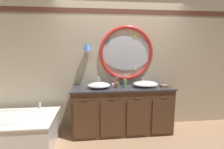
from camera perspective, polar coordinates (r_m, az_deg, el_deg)
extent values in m
plane|color=tan|center=(3.33, 4.41, -20.42)|extent=(14.00, 14.00, 0.00)
cube|color=beige|center=(3.50, 2.85, 3.49)|extent=(6.40, 0.08, 2.60)
cube|color=brown|center=(3.51, 3.11, 20.23)|extent=(6.27, 0.01, 0.09)
ellipsoid|color=silver|center=(3.45, 4.89, 7.11)|extent=(1.01, 0.02, 0.70)
torus|color=red|center=(3.45, 4.91, 7.11)|extent=(1.08, 0.07, 1.08)
cube|color=yellow|center=(3.57, 12.94, 7.62)|extent=(0.05, 0.01, 0.05)
cube|color=yellow|center=(3.48, 7.69, 12.52)|extent=(0.05, 0.01, 0.05)
cube|color=#2866B7|center=(3.39, -1.32, 11.10)|extent=(0.05, 0.01, 0.05)
cube|color=orange|center=(3.39, -2.11, 3.83)|extent=(0.04, 0.01, 0.04)
cube|color=silver|center=(3.51, 7.81, 1.75)|extent=(0.05, 0.01, 0.05)
cylinder|color=#4C3823|center=(3.36, -8.10, 9.57)|extent=(0.02, 0.09, 0.02)
cone|color=blue|center=(3.31, -8.12, 9.23)|extent=(0.17, 0.17, 0.14)
cube|color=brown|center=(3.39, 3.39, -11.82)|extent=(1.87, 0.55, 0.86)
cube|color=#38383D|center=(3.26, 3.46, -4.48)|extent=(1.90, 0.59, 0.03)
cube|color=#38383D|center=(3.53, 2.70, -4.67)|extent=(1.87, 0.02, 0.11)
cube|color=brown|center=(3.10, -8.97, -14.83)|extent=(0.39, 0.02, 0.65)
cylinder|color=#422D1E|center=(2.96, -9.16, -8.35)|extent=(0.10, 0.01, 0.01)
cube|color=brown|center=(3.11, -0.07, -14.61)|extent=(0.39, 0.02, 0.65)
cylinder|color=#422D1E|center=(2.97, -0.04, -8.15)|extent=(0.10, 0.01, 0.01)
cube|color=brown|center=(3.20, 8.54, -14.08)|extent=(0.39, 0.02, 0.65)
cylinder|color=#422D1E|center=(3.06, 8.76, -7.76)|extent=(0.10, 0.01, 0.01)
cube|color=brown|center=(3.34, 16.51, -13.31)|extent=(0.39, 0.02, 0.65)
cylinder|color=#422D1E|center=(3.21, 16.89, -7.25)|extent=(0.10, 0.01, 0.01)
cube|color=white|center=(3.43, -31.46, -16.14)|extent=(1.53, 0.89, 0.50)
ellipsoid|color=white|center=(3.36, -31.75, -12.98)|extent=(1.26, 0.69, 0.28)
cube|color=white|center=(3.34, -31.80, -12.34)|extent=(1.56, 0.92, 0.02)
cylinder|color=silver|center=(3.51, -22.87, -9.56)|extent=(0.04, 0.04, 0.11)
cylinder|color=silver|center=(3.36, -31.75, -12.98)|extent=(0.04, 0.04, 0.01)
ellipsoid|color=white|center=(3.17, -4.32, -3.58)|extent=(0.39, 0.31, 0.11)
torus|color=white|center=(3.17, -4.32, -3.54)|extent=(0.41, 0.41, 0.02)
cylinder|color=silver|center=(3.17, -4.32, -3.54)|extent=(0.03, 0.03, 0.01)
ellipsoid|color=white|center=(3.32, 11.08, -3.10)|extent=(0.44, 0.32, 0.12)
torus|color=white|center=(3.32, 11.08, -3.05)|extent=(0.46, 0.46, 0.02)
cylinder|color=silver|center=(3.32, 11.08, -3.05)|extent=(0.03, 0.03, 0.01)
cylinder|color=silver|center=(3.41, -4.46, -3.48)|extent=(0.05, 0.05, 0.02)
cylinder|color=silver|center=(3.39, -4.47, -2.14)|extent=(0.02, 0.02, 0.14)
sphere|color=silver|center=(3.38, -4.49, -0.95)|extent=(0.03, 0.03, 0.03)
cylinder|color=silver|center=(3.32, -4.45, -1.13)|extent=(0.02, 0.12, 0.02)
cylinder|color=silver|center=(3.40, -5.74, -3.17)|extent=(0.04, 0.04, 0.06)
cylinder|color=silver|center=(3.40, -3.18, -3.12)|extent=(0.04, 0.04, 0.06)
cube|color=silver|center=(3.39, -5.75, -2.61)|extent=(0.05, 0.01, 0.01)
cube|color=silver|center=(3.40, -3.19, -2.56)|extent=(0.05, 0.01, 0.01)
cylinder|color=silver|center=(3.55, 9.94, -3.09)|extent=(0.05, 0.05, 0.02)
cylinder|color=silver|center=(3.53, 9.96, -2.04)|extent=(0.02, 0.02, 0.11)
sphere|color=silver|center=(3.52, 9.99, -1.15)|extent=(0.03, 0.03, 0.03)
cylinder|color=silver|center=(3.48, 10.21, -1.29)|extent=(0.02, 0.10, 0.02)
cylinder|color=silver|center=(3.52, 8.75, -2.81)|extent=(0.04, 0.04, 0.06)
cylinder|color=silver|center=(3.56, 11.12, -2.73)|extent=(0.04, 0.04, 0.06)
cube|color=silver|center=(3.51, 8.77, -2.27)|extent=(0.05, 0.01, 0.01)
cube|color=silver|center=(3.56, 11.14, -2.20)|extent=(0.05, 0.01, 0.01)
cylinder|color=#996647|center=(3.19, 1.57, -3.64)|extent=(0.09, 0.09, 0.09)
torus|color=#996647|center=(3.18, 1.57, -2.83)|extent=(0.10, 0.10, 0.01)
cylinder|color=green|center=(3.18, 1.97, -2.64)|extent=(0.02, 0.03, 0.18)
cube|color=white|center=(3.16, 1.98, -0.82)|extent=(0.02, 0.02, 0.02)
cylinder|color=yellow|center=(3.17, 1.26, -2.72)|extent=(0.02, 0.01, 0.18)
cube|color=white|center=(3.16, 1.27, -0.96)|extent=(0.02, 0.02, 0.02)
cylinder|color=slate|center=(3.44, 4.25, -2.71)|extent=(0.08, 0.08, 0.09)
torus|color=slate|center=(3.44, 4.26, -1.95)|extent=(0.09, 0.09, 0.01)
cylinder|color=pink|center=(3.44, 4.60, -1.77)|extent=(0.03, 0.02, 0.18)
cube|color=white|center=(3.42, 4.62, -0.08)|extent=(0.02, 0.02, 0.02)
cylinder|color=pink|center=(3.45, 4.20, -1.70)|extent=(0.01, 0.03, 0.19)
cube|color=white|center=(3.43, 4.22, 0.01)|extent=(0.02, 0.02, 0.02)
cylinder|color=yellow|center=(3.44, 3.92, -2.01)|extent=(0.03, 0.02, 0.15)
cube|color=white|center=(3.42, 3.94, -0.56)|extent=(0.02, 0.02, 0.02)
cylinder|color=purple|center=(3.42, 4.32, -2.00)|extent=(0.02, 0.03, 0.16)
cube|color=white|center=(3.40, 4.34, -0.48)|extent=(0.02, 0.02, 0.02)
cylinder|color=#6BAD66|center=(3.23, 4.35, -2.99)|extent=(0.05, 0.05, 0.15)
cylinder|color=silver|center=(3.21, 4.37, -1.51)|extent=(0.03, 0.03, 0.02)
cylinder|color=silver|center=(3.19, 4.43, -1.32)|extent=(0.01, 0.04, 0.01)
cube|color=#936B56|center=(3.41, 16.95, -3.81)|extent=(0.14, 0.13, 0.02)
cube|color=#936B56|center=(3.41, 16.97, -3.46)|extent=(0.13, 0.12, 0.02)
cube|color=beige|center=(3.37, 1.10, -3.38)|extent=(0.14, 0.11, 0.04)
cylinder|color=purple|center=(3.36, 0.58, -2.46)|extent=(0.02, 0.02, 0.07)
cylinder|color=#E0383D|center=(3.37, 1.64, -2.57)|extent=(0.02, 0.02, 0.05)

